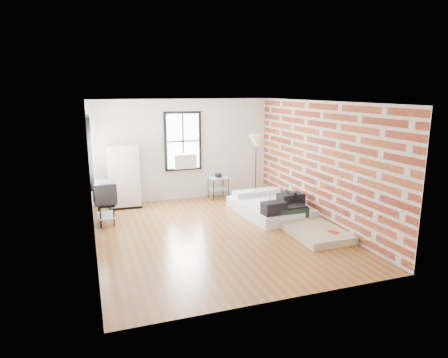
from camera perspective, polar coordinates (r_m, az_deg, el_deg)
name	(u,v)px	position (r m, az deg, el deg)	size (l,w,h in m)	color
ground	(217,233)	(8.74, -1.06, -7.71)	(6.00, 6.00, 0.00)	brown
room_shell	(221,151)	(8.71, -0.41, 4.04)	(5.02, 6.02, 2.80)	silver
mattress_main	(272,207)	(10.07, 6.89, -3.93)	(1.72, 2.22, 0.67)	white
mattress_bare	(305,224)	(9.09, 11.50, -6.32)	(1.04, 1.97, 0.42)	#C3B68D
wardrobe	(124,177)	(10.71, -14.12, 0.30)	(0.85, 0.51, 1.65)	black
side_table	(218,181)	(11.37, -0.80, -0.33)	(0.59, 0.50, 0.72)	black
floor_lamp	(256,144)	(10.70, 4.61, 4.95)	(0.40, 0.40, 1.87)	black
tv_stand	(105,194)	(9.55, -16.65, -2.06)	(0.52, 0.71, 0.98)	black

